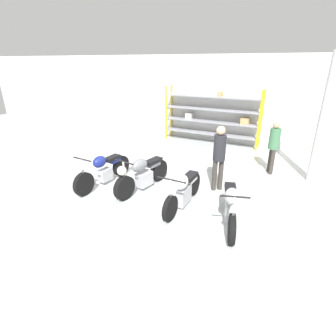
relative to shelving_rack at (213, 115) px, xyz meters
name	(u,v)px	position (x,y,z in m)	size (l,w,h in m)	color
ground_plane	(161,198)	(0.41, -5.48, -1.19)	(30.00, 30.00, 0.00)	#B2B7B7
back_wall	(226,100)	(0.41, 0.36, 0.61)	(30.00, 0.08, 3.60)	silver
shelving_rack	(213,115)	(0.00, 0.00, 0.00)	(4.12, 0.63, 2.33)	yellow
support_pillar	(324,121)	(3.91, -2.51, 0.61)	(0.28, 0.28, 3.60)	silver
motorcycle_blue	(103,170)	(-1.44, -5.49, -0.73)	(0.62, 2.16, 1.02)	black
motorcycle_grey	(142,174)	(-0.29, -5.25, -0.73)	(0.65, 2.09, 1.03)	black
motorcycle_white	(183,190)	(1.08, -5.61, -0.74)	(0.68, 1.99, 0.99)	black
motorcycle_silver	(230,205)	(2.28, -5.81, -0.73)	(0.80, 1.94, 1.01)	black
person_browsing	(274,143)	(2.73, -2.44, -0.21)	(0.42, 0.42, 1.67)	#38332D
person_near_rack	(219,153)	(1.56, -4.34, -0.12)	(0.45, 0.45, 1.79)	#38332D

